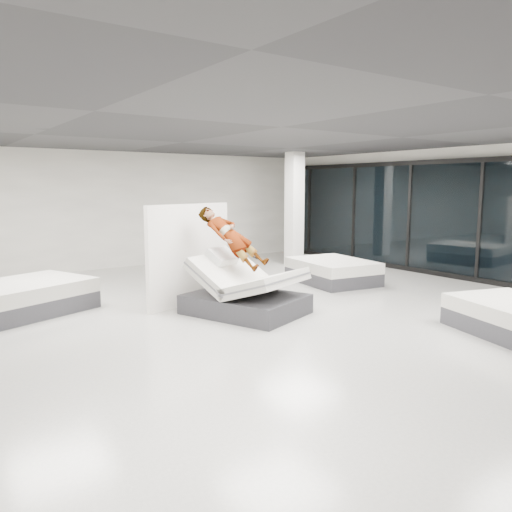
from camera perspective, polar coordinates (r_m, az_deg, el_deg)
name	(u,v)px	position (r m, az deg, el deg)	size (l,w,h in m)	color
room	(281,226)	(8.26, 2.83, 3.41)	(14.00, 14.04, 3.20)	beige
hero_bed	(246,293)	(8.90, -1.18, -4.22)	(2.05, 2.34, 1.15)	#313236
person	(232,247)	(8.94, -2.79, 1.00)	(0.57, 0.37, 1.56)	slate
remote	(255,257)	(8.94, -0.14, -0.09)	(0.05, 0.14, 0.03)	black
divider_panel	(190,254)	(9.63, -7.58, 0.19)	(2.12, 0.10, 1.93)	white
flat_bed_right_far	(333,271)	(11.88, 8.74, -1.74)	(1.73, 2.14, 0.54)	#313236
flat_bed_left_far	(26,297)	(9.88, -24.84, -4.29)	(2.48, 2.19, 0.57)	#313236
column	(294,209)	(14.26, 4.40, 5.33)	(0.40, 0.40, 3.20)	white
storefront_glazing	(480,221)	(12.77, 24.24, 3.67)	(0.12, 13.40, 2.92)	#222F38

